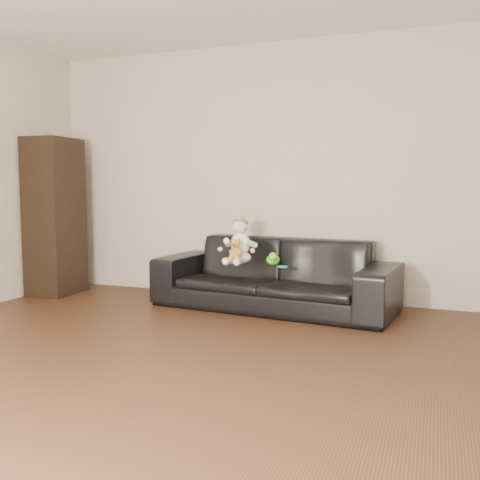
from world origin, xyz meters
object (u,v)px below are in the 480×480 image
at_px(teddy_bear, 236,250).
at_px(toy_green, 273,260).
at_px(cabinet, 55,217).
at_px(toy_rattle, 271,262).
at_px(sofa, 274,274).
at_px(toy_blue_disc, 283,267).
at_px(baby, 240,243).

xyz_separation_m(teddy_bear, toy_green, (0.32, 0.12, -0.09)).
distance_m(cabinet, toy_rattle, 2.45).
bearing_deg(sofa, toy_blue_disc, -49.49).
xyz_separation_m(baby, toy_rattle, (0.31, -0.00, -0.16)).
xyz_separation_m(sofa, cabinet, (-2.41, -0.11, 0.50)).
height_order(baby, toy_blue_disc, baby).
bearing_deg(cabinet, baby, -4.01).
xyz_separation_m(cabinet, toy_green, (2.45, -0.02, -0.35)).
bearing_deg(sofa, baby, -151.72).
bearing_deg(toy_rattle, toy_green, -20.42).
bearing_deg(cabinet, toy_rattle, -4.06).
distance_m(baby, toy_rattle, 0.35).
height_order(cabinet, teddy_bear, cabinet).
distance_m(toy_green, toy_rattle, 0.03).
bearing_deg(teddy_bear, toy_rattle, 35.42).
xyz_separation_m(teddy_bear, toy_rattle, (0.30, 0.13, -0.12)).
bearing_deg(cabinet, sofa, -1.13).
relative_size(sofa, baby, 5.23).
bearing_deg(toy_blue_disc, teddy_bear, -175.78).
height_order(sofa, cabinet, cabinet).
bearing_deg(toy_rattle, sofa, 93.31).
distance_m(cabinet, baby, 2.12).
distance_m(baby, toy_blue_disc, 0.49).
distance_m(teddy_bear, toy_green, 0.36).
bearing_deg(baby, cabinet, -174.29).
bearing_deg(teddy_bear, baby, 106.76).
bearing_deg(toy_blue_disc, cabinet, 177.55).
bearing_deg(teddy_bear, toy_blue_disc, 16.60).
height_order(baby, toy_green, baby).
bearing_deg(baby, toy_green, 3.81).
distance_m(cabinet, teddy_bear, 2.14).
bearing_deg(toy_rattle, cabinet, 179.64).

